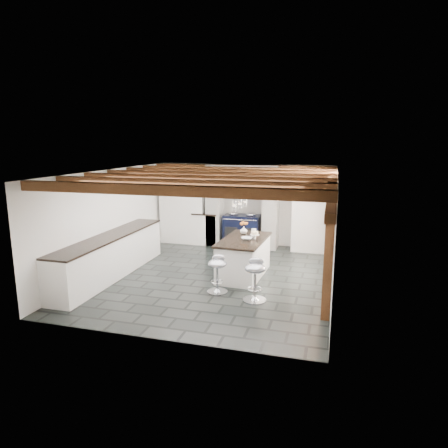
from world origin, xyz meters
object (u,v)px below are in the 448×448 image
(range_cooker, at_px, (242,230))
(bar_stool_far, at_px, (217,270))
(bar_stool_near, at_px, (255,275))
(kitchen_island, at_px, (244,257))

(range_cooker, height_order, bar_stool_far, range_cooker)
(bar_stool_near, bearing_deg, range_cooker, 95.22)
(bar_stool_near, xyz_separation_m, bar_stool_far, (-0.79, 0.23, -0.04))
(range_cooker, relative_size, bar_stool_far, 1.33)
(range_cooker, height_order, bar_stool_near, range_cooker)
(bar_stool_far, bearing_deg, range_cooker, 79.25)
(range_cooker, relative_size, kitchen_island, 0.57)
(range_cooker, relative_size, bar_stool_near, 1.23)
(bar_stool_far, bearing_deg, kitchen_island, 60.08)
(bar_stool_near, bearing_deg, bar_stool_far, 152.69)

